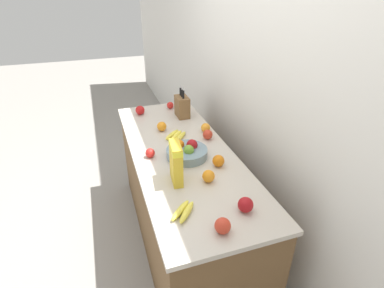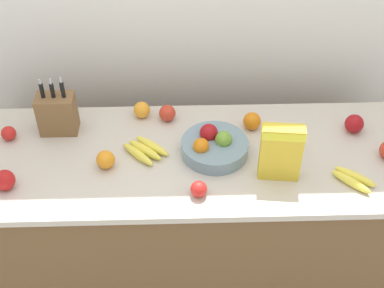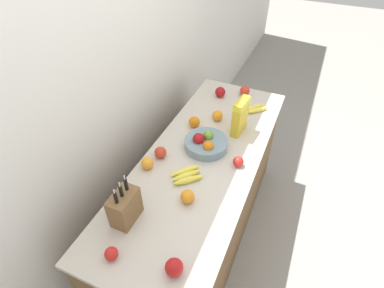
{
  "view_description": "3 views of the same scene",
  "coord_description": "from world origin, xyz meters",
  "px_view_note": "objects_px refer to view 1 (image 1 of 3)",
  "views": [
    {
      "loc": [
        1.78,
        -0.51,
        1.95
      ],
      "look_at": [
        0.08,
        0.05,
        0.96
      ],
      "focal_mm": 28.0,
      "sensor_mm": 36.0,
      "label": 1
    },
    {
      "loc": [
        -0.05,
        -1.65,
        2.4
      ],
      "look_at": [
        -0.0,
        -0.01,
        0.94
      ],
      "focal_mm": 50.0,
      "sensor_mm": 36.0,
      "label": 2
    },
    {
      "loc": [
        -1.29,
        -0.49,
        2.18
      ],
      "look_at": [
        -0.05,
        0.05,
        1.0
      ],
      "focal_mm": 28.0,
      "sensor_mm": 36.0,
      "label": 3
    }
  ],
  "objects_px": {
    "fruit_bowl": "(187,152)",
    "apple_front": "(150,153)",
    "banana_bunch_left": "(184,211)",
    "banana_bunch_right": "(176,136)",
    "apple_by_knife_block": "(140,110)",
    "apple_near_bananas": "(223,226)",
    "cereal_box": "(176,161)",
    "orange_mid_left": "(209,176)",
    "apple_leftmost": "(170,105)",
    "knife_block": "(182,106)",
    "orange_back_center": "(162,126)",
    "apple_middle": "(246,205)",
    "apple_rightmost": "(208,135)",
    "orange_front_center": "(206,128)",
    "orange_near_bowl": "(218,161)"
  },
  "relations": [
    {
      "from": "banana_bunch_right",
      "to": "apple_front",
      "type": "distance_m",
      "value": 0.33
    },
    {
      "from": "fruit_bowl",
      "to": "banana_bunch_right",
      "type": "relative_size",
      "value": 1.31
    },
    {
      "from": "knife_block",
      "to": "apple_front",
      "type": "distance_m",
      "value": 0.73
    },
    {
      "from": "banana_bunch_left",
      "to": "apple_front",
      "type": "xyz_separation_m",
      "value": [
        -0.62,
        -0.05,
        0.02
      ]
    },
    {
      "from": "banana_bunch_left",
      "to": "orange_near_bowl",
      "type": "bearing_deg",
      "value": 136.3
    },
    {
      "from": "apple_middle",
      "to": "apple_rightmost",
      "type": "xyz_separation_m",
      "value": [
        -0.82,
        0.1,
        -0.0
      ]
    },
    {
      "from": "cereal_box",
      "to": "apple_near_bananas",
      "type": "relative_size",
      "value": 3.13
    },
    {
      "from": "orange_mid_left",
      "to": "orange_front_center",
      "type": "bearing_deg",
      "value": 160.82
    },
    {
      "from": "cereal_box",
      "to": "apple_rightmost",
      "type": "distance_m",
      "value": 0.59
    },
    {
      "from": "banana_bunch_right",
      "to": "orange_back_center",
      "type": "distance_m",
      "value": 0.18
    },
    {
      "from": "knife_block",
      "to": "banana_bunch_right",
      "type": "xyz_separation_m",
      "value": [
        0.38,
        -0.16,
        -0.08
      ]
    },
    {
      "from": "fruit_bowl",
      "to": "orange_mid_left",
      "type": "bearing_deg",
      "value": 6.36
    },
    {
      "from": "cereal_box",
      "to": "orange_near_bowl",
      "type": "distance_m",
      "value": 0.33
    },
    {
      "from": "cereal_box",
      "to": "banana_bunch_right",
      "type": "relative_size",
      "value": 1.18
    },
    {
      "from": "banana_bunch_right",
      "to": "orange_mid_left",
      "type": "distance_m",
      "value": 0.61
    },
    {
      "from": "apple_front",
      "to": "apple_leftmost",
      "type": "xyz_separation_m",
      "value": [
        -0.81,
        0.36,
        -0.0
      ]
    },
    {
      "from": "orange_back_center",
      "to": "orange_mid_left",
      "type": "bearing_deg",
      "value": 8.01
    },
    {
      "from": "apple_by_knife_block",
      "to": "apple_middle",
      "type": "relative_size",
      "value": 1.0
    },
    {
      "from": "apple_front",
      "to": "apple_near_bananas",
      "type": "height_order",
      "value": "apple_near_bananas"
    },
    {
      "from": "knife_block",
      "to": "apple_by_knife_block",
      "type": "height_order",
      "value": "knife_block"
    },
    {
      "from": "orange_mid_left",
      "to": "orange_back_center",
      "type": "bearing_deg",
      "value": -171.99
    },
    {
      "from": "banana_bunch_right",
      "to": "apple_leftmost",
      "type": "xyz_separation_m",
      "value": [
        -0.59,
        0.11,
        0.01
      ]
    },
    {
      "from": "apple_front",
      "to": "orange_near_bowl",
      "type": "distance_m",
      "value": 0.47
    },
    {
      "from": "banana_bunch_right",
      "to": "apple_by_knife_block",
      "type": "height_order",
      "value": "apple_by_knife_block"
    },
    {
      "from": "knife_block",
      "to": "apple_middle",
      "type": "xyz_separation_m",
      "value": [
        1.3,
        -0.04,
        -0.05
      ]
    },
    {
      "from": "apple_leftmost",
      "to": "orange_mid_left",
      "type": "distance_m",
      "value": 1.21
    },
    {
      "from": "fruit_bowl",
      "to": "apple_leftmost",
      "type": "xyz_separation_m",
      "value": [
        -0.89,
        0.11,
        -0.01
      ]
    },
    {
      "from": "apple_front",
      "to": "apple_rightmost",
      "type": "xyz_separation_m",
      "value": [
        -0.12,
        0.47,
        0.0
      ]
    },
    {
      "from": "apple_by_knife_block",
      "to": "apple_middle",
      "type": "xyz_separation_m",
      "value": [
        1.46,
        0.31,
        0.0
      ]
    },
    {
      "from": "fruit_bowl",
      "to": "apple_front",
      "type": "relative_size",
      "value": 4.29
    },
    {
      "from": "banana_bunch_left",
      "to": "orange_front_center",
      "type": "height_order",
      "value": "orange_front_center"
    },
    {
      "from": "apple_by_knife_block",
      "to": "apple_near_bananas",
      "type": "xyz_separation_m",
      "value": [
        1.56,
        0.13,
        -0.0
      ]
    },
    {
      "from": "apple_front",
      "to": "orange_back_center",
      "type": "relative_size",
      "value": 0.85
    },
    {
      "from": "knife_block",
      "to": "banana_bunch_right",
      "type": "bearing_deg",
      "value": -23.26
    },
    {
      "from": "apple_middle",
      "to": "apple_leftmost",
      "type": "bearing_deg",
      "value": -179.59
    },
    {
      "from": "apple_front",
      "to": "apple_leftmost",
      "type": "distance_m",
      "value": 0.89
    },
    {
      "from": "apple_leftmost",
      "to": "apple_middle",
      "type": "distance_m",
      "value": 1.51
    },
    {
      "from": "banana_bunch_right",
      "to": "orange_mid_left",
      "type": "relative_size",
      "value": 2.8
    },
    {
      "from": "orange_mid_left",
      "to": "apple_by_knife_block",
      "type": "bearing_deg",
      "value": -169.32
    },
    {
      "from": "fruit_bowl",
      "to": "orange_back_center",
      "type": "relative_size",
      "value": 3.66
    },
    {
      "from": "fruit_bowl",
      "to": "apple_leftmost",
      "type": "bearing_deg",
      "value": 172.69
    },
    {
      "from": "knife_block",
      "to": "fruit_bowl",
      "type": "height_order",
      "value": "knife_block"
    },
    {
      "from": "fruit_bowl",
      "to": "orange_back_center",
      "type": "distance_m",
      "value": 0.45
    },
    {
      "from": "orange_back_center",
      "to": "orange_near_bowl",
      "type": "xyz_separation_m",
      "value": [
        0.63,
        0.23,
        0.0
      ]
    },
    {
      "from": "knife_block",
      "to": "orange_front_center",
      "type": "bearing_deg",
      "value": 13.52
    },
    {
      "from": "cereal_box",
      "to": "apple_middle",
      "type": "relative_size",
      "value": 3.05
    },
    {
      "from": "cereal_box",
      "to": "apple_by_knife_block",
      "type": "distance_m",
      "value": 1.09
    },
    {
      "from": "apple_rightmost",
      "to": "orange_near_bowl",
      "type": "height_order",
      "value": "orange_near_bowl"
    },
    {
      "from": "apple_front",
      "to": "apple_near_bananas",
      "type": "distance_m",
      "value": 0.82
    },
    {
      "from": "fruit_bowl",
      "to": "apple_rightmost",
      "type": "bearing_deg",
      "value": 130.93
    }
  ]
}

